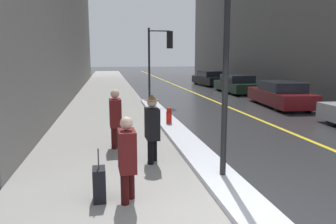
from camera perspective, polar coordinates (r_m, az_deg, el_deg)
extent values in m
plane|color=#2D2D30|center=(5.42, 12.53, -18.05)|extent=(160.00, 160.00, 0.00)
cube|color=gray|center=(19.56, -10.51, 2.12)|extent=(4.00, 80.00, 0.01)
cube|color=gold|center=(20.44, 6.57, 2.53)|extent=(0.16, 80.00, 0.00)
cube|color=silver|center=(11.15, 1.13, -3.01)|extent=(0.80, 15.03, 0.12)
cylinder|color=black|center=(6.48, 10.14, 11.64)|extent=(0.12, 0.12, 5.48)
cylinder|color=black|center=(17.43, -3.30, 7.92)|extent=(0.11, 0.11, 3.98)
cylinder|color=black|center=(17.54, -1.52, 13.95)|extent=(1.10, 0.09, 0.07)
cube|color=black|center=(17.60, 0.30, 12.47)|extent=(0.30, 0.20, 0.90)
sphere|color=red|center=(17.74, 0.24, 13.38)|extent=(0.19, 0.19, 0.19)
sphere|color=orange|center=(17.72, 0.24, 12.45)|extent=(0.19, 0.19, 0.19)
sphere|color=green|center=(17.71, 0.24, 11.52)|extent=(0.19, 0.19, 0.19)
cylinder|color=#340C0C|center=(5.90, -6.55, -11.20)|extent=(0.14, 0.14, 0.81)
cylinder|color=#340C0C|center=(5.69, -7.55, -12.04)|extent=(0.14, 0.14, 0.81)
cube|color=#561414|center=(5.63, -7.15, -6.72)|extent=(0.30, 0.50, 0.71)
sphere|color=beige|center=(5.52, -7.25, -1.93)|extent=(0.22, 0.22, 0.22)
cylinder|color=black|center=(7.90, -2.45, -5.65)|extent=(0.15, 0.15, 0.84)
cylinder|color=black|center=(7.66, -3.05, -6.14)|extent=(0.15, 0.15, 0.84)
cube|color=black|center=(7.65, -2.77, -2.04)|extent=(0.31, 0.51, 0.73)
sphere|color=beige|center=(7.57, -2.80, 1.65)|extent=(0.23, 0.23, 0.23)
cylinder|color=#4C3823|center=(7.56, -2.81, 2.11)|extent=(0.35, 0.35, 0.01)
cone|color=#4C3823|center=(7.55, -2.81, 2.62)|extent=(0.22, 0.22, 0.14)
cube|color=black|center=(8.02, -3.18, -2.64)|extent=(0.11, 0.22, 0.28)
cylinder|color=#340C0C|center=(9.26, -8.74, -3.38)|extent=(0.15, 0.15, 0.87)
cylinder|color=#340C0C|center=(9.02, -9.40, -3.74)|extent=(0.15, 0.15, 0.87)
cube|color=#561414|center=(9.03, -9.16, -0.13)|extent=(0.32, 0.53, 0.76)
sphere|color=beige|center=(8.96, -9.24, 3.11)|extent=(0.23, 0.23, 0.23)
cube|color=black|center=(9.41, -9.25, -0.75)|extent=(0.11, 0.22, 0.28)
cylinder|color=black|center=(13.31, 26.86, -0.73)|extent=(0.24, 0.70, 0.69)
cube|color=#600F14|center=(17.60, 18.89, 2.47)|extent=(2.19, 4.93, 0.66)
cube|color=black|center=(17.44, 19.15, 4.26)|extent=(1.83, 2.63, 0.47)
cylinder|color=black|center=(18.71, 14.97, 2.58)|extent=(0.29, 0.65, 0.63)
cylinder|color=black|center=(19.27, 19.09, 2.57)|extent=(0.29, 0.65, 0.63)
cylinder|color=black|center=(15.98, 18.59, 1.25)|extent=(0.29, 0.65, 0.63)
cylinder|color=black|center=(16.62, 23.24, 1.28)|extent=(0.29, 0.65, 0.63)
cube|color=black|center=(23.59, 11.82, 4.41)|extent=(1.85, 4.62, 0.61)
cube|color=black|center=(23.44, 11.97, 5.73)|extent=(1.70, 2.41, 0.49)
cylinder|color=black|center=(24.66, 8.85, 4.41)|extent=(0.21, 0.64, 0.63)
cylinder|color=black|center=(25.22, 12.28, 4.42)|extent=(0.21, 0.64, 0.63)
cylinder|color=black|center=(21.98, 11.27, 3.73)|extent=(0.21, 0.64, 0.63)
cylinder|color=black|center=(22.61, 15.03, 3.74)|extent=(0.21, 0.64, 0.63)
cube|color=black|center=(29.23, 7.33, 5.54)|extent=(2.25, 4.46, 0.65)
cube|color=black|center=(29.10, 7.43, 6.64)|extent=(1.91, 2.39, 0.49)
cylinder|color=black|center=(30.18, 4.91, 5.43)|extent=(0.27, 0.66, 0.64)
cylinder|color=black|center=(30.78, 7.73, 5.46)|extent=(0.27, 0.66, 0.64)
cylinder|color=black|center=(27.70, 6.86, 5.02)|extent=(0.27, 0.66, 0.64)
cylinder|color=black|center=(28.36, 9.88, 5.05)|extent=(0.27, 0.66, 0.64)
cube|color=black|center=(5.94, -11.87, -12.30)|extent=(0.23, 0.37, 0.60)
cylinder|color=#4C4C51|center=(5.78, -12.04, -7.92)|extent=(0.02, 0.02, 0.35)
cylinder|color=red|center=(11.81, 0.17, -1.24)|extent=(0.20, 0.20, 0.55)
sphere|color=red|center=(11.75, 0.17, 0.37)|extent=(0.18, 0.18, 0.18)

